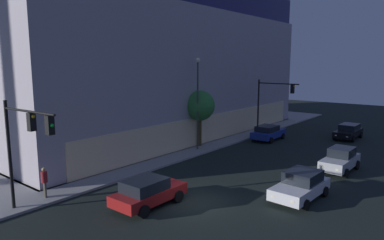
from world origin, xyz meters
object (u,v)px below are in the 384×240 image
(traffic_light_far_corner, at_px, (271,98))
(sidewalk_tree, at_px, (200,106))
(pedestrian_waiting, at_px, (44,180))
(car_silver, at_px, (340,160))
(car_red, at_px, (148,192))
(street_lamp_sidewalk, at_px, (198,93))
(car_blue, at_px, (268,132))
(traffic_light_near_corner, at_px, (25,136))
(car_black, at_px, (348,131))
(modern_building, at_px, (137,62))
(car_white, at_px, (301,185))

(traffic_light_far_corner, distance_m, sidewalk_tree, 9.31)
(sidewalk_tree, bearing_deg, pedestrian_waiting, -176.56)
(car_silver, bearing_deg, car_red, 154.54)
(street_lamp_sidewalk, distance_m, sidewalk_tree, 1.89)
(car_red, bearing_deg, car_blue, 7.72)
(sidewalk_tree, xyz_separation_m, car_silver, (0.56, -12.86, -3.14))
(traffic_light_near_corner, height_order, traffic_light_far_corner, traffic_light_far_corner)
(traffic_light_far_corner, relative_size, street_lamp_sidewalk, 0.73)
(sidewalk_tree, bearing_deg, street_lamp_sidewalk, -150.75)
(street_lamp_sidewalk, distance_m, car_black, 17.78)
(car_black, bearing_deg, car_red, 172.05)
(modern_building, relative_size, street_lamp_sidewalk, 4.50)
(traffic_light_near_corner, bearing_deg, modern_building, 34.72)
(street_lamp_sidewalk, relative_size, car_blue, 1.86)
(sidewalk_tree, relative_size, car_red, 1.21)
(sidewalk_tree, xyz_separation_m, car_white, (-6.54, -12.65, -3.20))
(car_red, bearing_deg, car_white, -43.97)
(modern_building, relative_size, car_blue, 8.38)
(modern_building, height_order, pedestrian_waiting, modern_building)
(sidewalk_tree, bearing_deg, car_red, -153.98)
(car_silver, relative_size, car_black, 0.96)
(modern_building, bearing_deg, traffic_light_near_corner, -145.28)
(car_white, bearing_deg, car_blue, 33.39)
(street_lamp_sidewalk, bearing_deg, car_white, -114.15)
(car_white, xyz_separation_m, car_black, (19.78, 2.61, -0.02))
(sidewalk_tree, height_order, car_blue, sidewalk_tree)
(traffic_light_near_corner, height_order, car_white, traffic_light_near_corner)
(modern_building, height_order, traffic_light_far_corner, modern_building)
(traffic_light_near_corner, bearing_deg, car_silver, -28.44)
(traffic_light_near_corner, bearing_deg, car_white, -40.66)
(street_lamp_sidewalk, bearing_deg, modern_building, 72.43)
(street_lamp_sidewalk, bearing_deg, car_silver, -81.98)
(pedestrian_waiting, relative_size, car_black, 0.39)
(traffic_light_near_corner, relative_size, car_blue, 1.32)
(modern_building, relative_size, car_black, 8.00)
(modern_building, bearing_deg, car_blue, -73.78)
(pedestrian_waiting, relative_size, car_silver, 0.41)
(traffic_light_near_corner, distance_m, pedestrian_waiting, 4.04)
(traffic_light_far_corner, bearing_deg, sidewalk_tree, 161.49)
(car_red, xyz_separation_m, car_blue, (20.20, 2.74, -0.04))
(car_white, bearing_deg, car_black, 7.52)
(car_red, height_order, car_white, car_white)
(traffic_light_far_corner, height_order, car_blue, traffic_light_far_corner)
(car_white, bearing_deg, traffic_light_near_corner, 139.34)
(traffic_light_far_corner, xyz_separation_m, car_red, (-21.88, -3.42, -3.46))
(car_red, bearing_deg, sidewalk_tree, 26.02)
(pedestrian_waiting, distance_m, car_red, 6.27)
(street_lamp_sidewalk, height_order, car_silver, street_lamp_sidewalk)
(street_lamp_sidewalk, bearing_deg, traffic_light_far_corner, -13.01)
(pedestrian_waiting, distance_m, car_white, 15.18)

